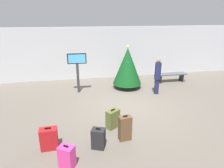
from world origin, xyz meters
TOP-DOWN VIEW (x-y plane):
  - ground_plane at (0.00, 0.00)m, footprint 16.00×16.00m
  - back_wall at (0.00, 4.09)m, footprint 16.00×0.20m
  - holiday_tree at (0.58, 2.07)m, footprint 1.43×1.43m
  - flight_info_kiosk at (-1.88, 1.91)m, footprint 0.87×0.13m
  - waiting_bench at (3.20, 2.47)m, footprint 1.74×0.44m
  - traveller_0 at (1.72, 1.01)m, footprint 0.35×0.35m
  - suitcase_0 at (-1.48, -2.42)m, footprint 0.43×0.38m
  - suitcase_1 at (-0.66, -2.20)m, footprint 0.38×0.26m
  - suitcase_2 at (-0.88, -1.47)m, footprint 0.51×0.45m
  - suitcase_3 at (-2.82, -2.20)m, footprint 0.48×0.30m
  - suitcase_4 at (-2.32, -3.00)m, footprint 0.44×0.41m

SIDE VIEW (x-z plane):
  - ground_plane at x=0.00m, z-range 0.00..0.00m
  - suitcase_4 at x=-2.32m, z-range -0.02..0.60m
  - suitcase_0 at x=-1.48m, z-range -0.02..0.61m
  - suitcase_2 at x=-0.88m, z-range -0.02..0.64m
  - suitcase_3 at x=-2.82m, z-range -0.02..0.65m
  - waiting_bench at x=3.20m, z-range 0.13..0.61m
  - suitcase_1 at x=-0.66m, z-range -0.02..0.78m
  - traveller_0 at x=1.72m, z-range 0.06..1.73m
  - holiday_tree at x=0.58m, z-range 0.05..2.21m
  - flight_info_kiosk at x=-1.88m, z-range 0.37..2.25m
  - back_wall at x=0.00m, z-range 0.00..2.92m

